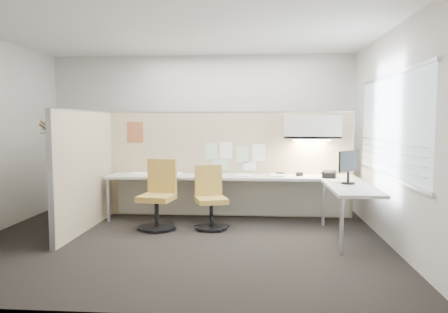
# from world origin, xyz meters

# --- Properties ---
(floor) EXTENTS (5.50, 4.50, 0.01)m
(floor) POSITION_xyz_m (0.00, 0.00, -0.01)
(floor) COLOR black
(floor) RESTS_ON ground
(ceiling) EXTENTS (5.50, 4.50, 0.01)m
(ceiling) POSITION_xyz_m (0.00, 0.00, 2.80)
(ceiling) COLOR white
(ceiling) RESTS_ON wall_back
(wall_back) EXTENTS (5.50, 0.02, 2.80)m
(wall_back) POSITION_xyz_m (0.00, 2.25, 1.40)
(wall_back) COLOR beige
(wall_back) RESTS_ON ground
(wall_front) EXTENTS (5.50, 0.02, 2.80)m
(wall_front) POSITION_xyz_m (0.00, -2.25, 1.40)
(wall_front) COLOR beige
(wall_front) RESTS_ON ground
(wall_right) EXTENTS (0.02, 4.50, 2.80)m
(wall_right) POSITION_xyz_m (2.75, 0.00, 1.40)
(wall_right) COLOR beige
(wall_right) RESTS_ON ground
(window_pane) EXTENTS (0.01, 2.80, 1.30)m
(window_pane) POSITION_xyz_m (2.73, 0.00, 1.55)
(window_pane) COLOR #A5B4C0
(window_pane) RESTS_ON wall_right
(partition_back) EXTENTS (4.10, 0.06, 1.75)m
(partition_back) POSITION_xyz_m (0.55, 1.60, 0.88)
(partition_back) COLOR tan
(partition_back) RESTS_ON floor
(partition_left) EXTENTS (0.06, 2.20, 1.75)m
(partition_left) POSITION_xyz_m (-1.50, 0.50, 0.88)
(partition_left) COLOR tan
(partition_left) RESTS_ON floor
(desk) EXTENTS (4.00, 2.07, 0.73)m
(desk) POSITION_xyz_m (0.93, 1.13, 0.60)
(desk) COLOR beige
(desk) RESTS_ON floor
(overhead_bin) EXTENTS (0.90, 0.36, 0.38)m
(overhead_bin) POSITION_xyz_m (1.90, 1.39, 1.51)
(overhead_bin) COLOR beige
(overhead_bin) RESTS_ON partition_back
(task_light_strip) EXTENTS (0.60, 0.06, 0.02)m
(task_light_strip) POSITION_xyz_m (1.90, 1.39, 1.30)
(task_light_strip) COLOR #FFEABF
(task_light_strip) RESTS_ON overhead_bin
(pinned_papers) EXTENTS (1.01, 0.00, 0.47)m
(pinned_papers) POSITION_xyz_m (0.63, 1.57, 1.03)
(pinned_papers) COLOR #8CBF8C
(pinned_papers) RESTS_ON partition_back
(poster) EXTENTS (0.28, 0.00, 0.35)m
(poster) POSITION_xyz_m (-1.05, 1.57, 1.42)
(poster) COLOR #E05B1C
(poster) RESTS_ON partition_back
(chair_left) EXTENTS (0.55, 0.57, 1.02)m
(chair_left) POSITION_xyz_m (-0.45, 0.64, 0.48)
(chair_left) COLOR black
(chair_left) RESTS_ON floor
(chair_right) EXTENTS (0.55, 0.57, 0.93)m
(chair_right) POSITION_xyz_m (0.33, 0.73, 0.44)
(chair_right) COLOR black
(chair_right) RESTS_ON floor
(monitor) EXTENTS (0.33, 0.34, 0.46)m
(monitor) POSITION_xyz_m (2.30, 0.46, 1.00)
(monitor) COLOR black
(monitor) RESTS_ON desk
(phone) EXTENTS (0.25, 0.24, 0.12)m
(phone) POSITION_xyz_m (2.14, 1.11, 0.78)
(phone) COLOR black
(phone) RESTS_ON desk
(stapler) EXTENTS (0.14, 0.06, 0.05)m
(stapler) POSITION_xyz_m (1.40, 1.33, 0.76)
(stapler) COLOR black
(stapler) RESTS_ON desk
(tape_dispenser) EXTENTS (0.11, 0.09, 0.06)m
(tape_dispenser) POSITION_xyz_m (1.70, 1.30, 0.76)
(tape_dispenser) COLOR black
(tape_dispenser) RESTS_ON desk
(coat_hook) EXTENTS (0.18, 0.46, 1.38)m
(coat_hook) POSITION_xyz_m (-1.58, -0.43, 1.41)
(coat_hook) COLOR silver
(coat_hook) RESTS_ON partition_left
(paper_stack_0) EXTENTS (0.25, 0.32, 0.03)m
(paper_stack_0) POSITION_xyz_m (-0.94, 1.30, 0.74)
(paper_stack_0) COLOR white
(paper_stack_0) RESTS_ON desk
(paper_stack_1) EXTENTS (0.25, 0.32, 0.02)m
(paper_stack_1) POSITION_xyz_m (-0.36, 1.32, 0.74)
(paper_stack_1) COLOR white
(paper_stack_1) RESTS_ON desk
(paper_stack_2) EXTENTS (0.23, 0.30, 0.04)m
(paper_stack_2) POSITION_xyz_m (0.32, 1.18, 0.75)
(paper_stack_2) COLOR white
(paper_stack_2) RESTS_ON desk
(paper_stack_3) EXTENTS (0.28, 0.33, 0.02)m
(paper_stack_3) POSITION_xyz_m (0.79, 1.27, 0.74)
(paper_stack_3) COLOR white
(paper_stack_3) RESTS_ON desk
(paper_stack_4) EXTENTS (0.23, 0.30, 0.03)m
(paper_stack_4) POSITION_xyz_m (1.35, 1.26, 0.75)
(paper_stack_4) COLOR white
(paper_stack_4) RESTS_ON desk
(paper_stack_5) EXTENTS (0.29, 0.35, 0.02)m
(paper_stack_5) POSITION_xyz_m (2.22, 0.71, 0.74)
(paper_stack_5) COLOR white
(paper_stack_5) RESTS_ON desk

